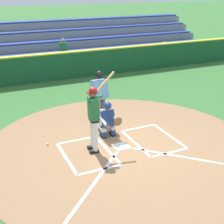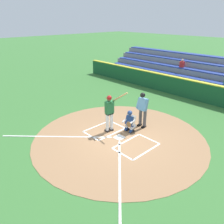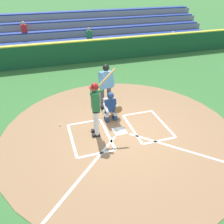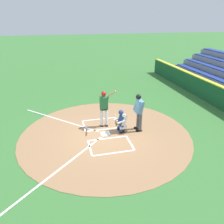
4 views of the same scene
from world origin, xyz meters
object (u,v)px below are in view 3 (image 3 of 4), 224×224
catcher (111,106)px  plate_umpire (106,84)px  batter (96,105)px  baseball (60,125)px

catcher → plate_umpire: plate_umpire is taller
batter → plate_umpire: batter is taller
plate_umpire → catcher: bearing=85.4°
plate_umpire → batter: bearing=62.9°
batter → baseball: size_ratio=28.76×
batter → plate_umpire: bearing=-117.1°
baseball → plate_umpire: bearing=-160.5°
catcher → plate_umpire: 0.98m
batter → catcher: size_ratio=1.88×
plate_umpire → baseball: plate_umpire is taller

